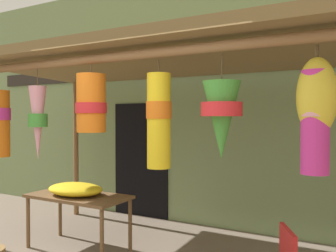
# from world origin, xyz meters

# --- Properties ---
(shop_facade) EXTENTS (11.18, 0.29, 4.14)m
(shop_facade) POSITION_xyz_m (-0.01, 2.59, 2.07)
(shop_facade) COLOR #7A9360
(shop_facade) RESTS_ON ground_plane
(market_stall_canopy) EXTENTS (5.10, 2.34, 2.61)m
(market_stall_canopy) POSITION_xyz_m (-0.22, 0.86, 2.27)
(market_stall_canopy) COLOR brown
(market_stall_canopy) RESTS_ON ground_plane
(display_table) EXTENTS (1.36, 0.67, 0.72)m
(display_table) POSITION_xyz_m (-1.30, 0.68, 0.65)
(display_table) COLOR brown
(display_table) RESTS_ON ground_plane
(flower_heap_on_table) EXTENTS (0.79, 0.56, 0.16)m
(flower_heap_on_table) POSITION_xyz_m (-1.31, 0.65, 0.80)
(flower_heap_on_table) COLOR yellow
(flower_heap_on_table) RESTS_ON display_table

